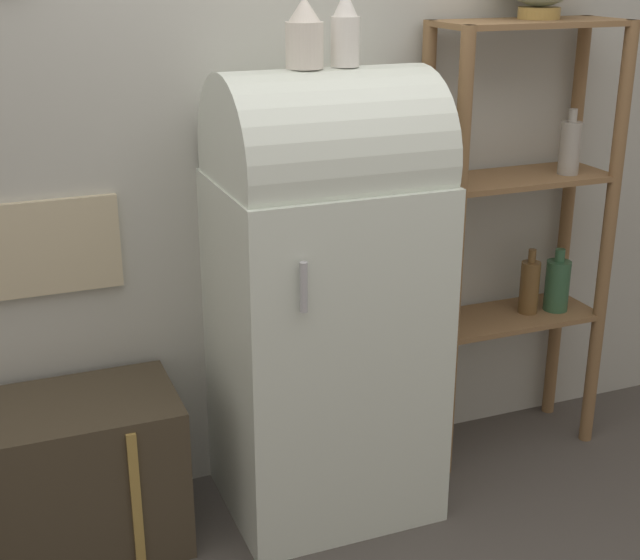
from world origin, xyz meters
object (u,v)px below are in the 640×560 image
refrigerator (324,293)px  vase_left (304,35)px  suitcase_trunk (55,480)px  vase_center (345,31)px

refrigerator → vase_left: vase_left is taller
refrigerator → vase_left: (-0.06, 0.00, 0.83)m
refrigerator → suitcase_trunk: bearing=177.6°
suitcase_trunk → vase_center: 1.68m
vase_left → refrigerator: bearing=-2.7°
refrigerator → suitcase_trunk: size_ratio=1.90×
suitcase_trunk → vase_left: (0.85, -0.04, 1.35)m
refrigerator → suitcase_trunk: refrigerator is taller
refrigerator → suitcase_trunk: (-0.91, 0.04, -0.52)m
refrigerator → vase_center: size_ratio=6.71×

